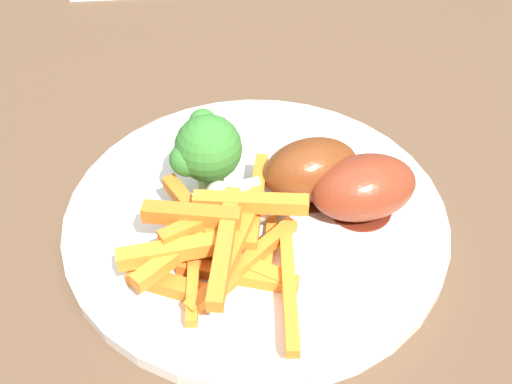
{
  "coord_description": "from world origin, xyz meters",
  "views": [
    {
      "loc": [
        -0.39,
        0.11,
        1.07
      ],
      "look_at": [
        -0.07,
        0.03,
        0.75
      ],
      "focal_mm": 42.07,
      "sensor_mm": 36.0,
      "label": 1
    }
  ],
  "objects_px": {
    "chicken_drumstick_near": "(306,172)",
    "chicken_drumstick_far": "(358,189)",
    "broccoli_floret_front": "(207,149)",
    "dinner_plate": "(256,216)",
    "dining_table": "(265,224)",
    "carrot_fries_pile": "(223,245)"
  },
  "relations": [
    {
      "from": "dining_table",
      "to": "chicken_drumstick_near",
      "type": "height_order",
      "value": "chicken_drumstick_near"
    },
    {
      "from": "broccoli_floret_front",
      "to": "chicken_drumstick_far",
      "type": "distance_m",
      "value": 0.12
    },
    {
      "from": "carrot_fries_pile",
      "to": "chicken_drumstick_near",
      "type": "bearing_deg",
      "value": -55.37
    },
    {
      "from": "carrot_fries_pile",
      "to": "chicken_drumstick_far",
      "type": "xyz_separation_m",
      "value": [
        0.03,
        -0.11,
        0.0
      ]
    },
    {
      "from": "dinner_plate",
      "to": "chicken_drumstick_far",
      "type": "height_order",
      "value": "chicken_drumstick_far"
    },
    {
      "from": "dining_table",
      "to": "dinner_plate",
      "type": "xyz_separation_m",
      "value": [
        -0.07,
        0.03,
        0.1
      ]
    },
    {
      "from": "broccoli_floret_front",
      "to": "chicken_drumstick_near",
      "type": "height_order",
      "value": "broccoli_floret_front"
    },
    {
      "from": "carrot_fries_pile",
      "to": "dining_table",
      "type": "bearing_deg",
      "value": -28.01
    },
    {
      "from": "carrot_fries_pile",
      "to": "chicken_drumstick_near",
      "type": "xyz_separation_m",
      "value": [
        0.05,
        -0.08,
        0.0
      ]
    },
    {
      "from": "broccoli_floret_front",
      "to": "chicken_drumstick_far",
      "type": "xyz_separation_m",
      "value": [
        -0.05,
        -0.11,
        -0.02
      ]
    },
    {
      "from": "dining_table",
      "to": "dinner_plate",
      "type": "bearing_deg",
      "value": 159.18
    },
    {
      "from": "chicken_drumstick_near",
      "to": "chicken_drumstick_far",
      "type": "height_order",
      "value": "chicken_drumstick_near"
    },
    {
      "from": "dinner_plate",
      "to": "chicken_drumstick_far",
      "type": "distance_m",
      "value": 0.08
    },
    {
      "from": "broccoli_floret_front",
      "to": "chicken_drumstick_near",
      "type": "relative_size",
      "value": 0.59
    },
    {
      "from": "chicken_drumstick_near",
      "to": "dinner_plate",
      "type": "bearing_deg",
      "value": 100.77
    },
    {
      "from": "broccoli_floret_front",
      "to": "chicken_drumstick_near",
      "type": "bearing_deg",
      "value": -105.52
    },
    {
      "from": "chicken_drumstick_far",
      "to": "dining_table",
      "type": "bearing_deg",
      "value": 26.13
    },
    {
      "from": "broccoli_floret_front",
      "to": "chicken_drumstick_far",
      "type": "height_order",
      "value": "broccoli_floret_front"
    },
    {
      "from": "dinner_plate",
      "to": "chicken_drumstick_near",
      "type": "distance_m",
      "value": 0.05
    },
    {
      "from": "carrot_fries_pile",
      "to": "chicken_drumstick_near",
      "type": "height_order",
      "value": "chicken_drumstick_near"
    },
    {
      "from": "dining_table",
      "to": "chicken_drumstick_near",
      "type": "relative_size",
      "value": 10.21
    },
    {
      "from": "dinner_plate",
      "to": "broccoli_floret_front",
      "type": "height_order",
      "value": "broccoli_floret_front"
    }
  ]
}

